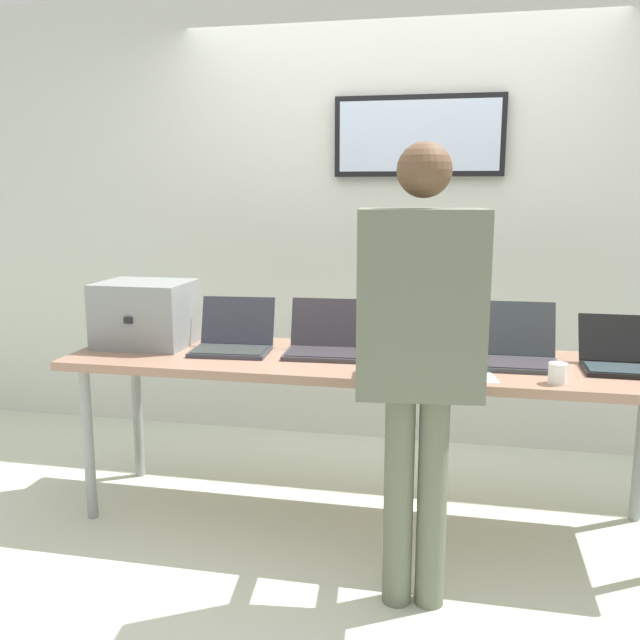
# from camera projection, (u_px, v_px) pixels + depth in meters

# --- Properties ---
(ground) EXTENTS (8.00, 8.00, 0.04)m
(ground) POSITION_uv_depth(u_px,v_px,m) (362.00, 522.00, 3.28)
(ground) COLOR silver
(back_wall) EXTENTS (8.00, 0.11, 2.70)m
(back_wall) POSITION_uv_depth(u_px,v_px,m) (393.00, 221.00, 4.11)
(back_wall) COLOR silver
(back_wall) RESTS_ON ground
(workbench) EXTENTS (2.74, 0.70, 0.79)m
(workbench) POSITION_uv_depth(u_px,v_px,m) (364.00, 370.00, 3.14)
(workbench) COLOR #9A735C
(workbench) RESTS_ON ground
(equipment_box) EXTENTS (0.44, 0.37, 0.32)m
(equipment_box) POSITION_uv_depth(u_px,v_px,m) (146.00, 314.00, 3.38)
(equipment_box) COLOR gray
(equipment_box) RESTS_ON workbench
(laptop_station_0) EXTENTS (0.38, 0.34, 0.24)m
(laptop_station_0) POSITION_uv_depth(u_px,v_px,m) (233.00, 339.00, 3.27)
(laptop_station_0) COLOR #353741
(laptop_station_0) RESTS_ON workbench
(laptop_station_1) EXTENTS (0.39, 0.33, 0.24)m
(laptop_station_1) POSITION_uv_depth(u_px,v_px,m) (327.00, 342.00, 3.22)
(laptop_station_1) COLOR #39353C
(laptop_station_1) RESTS_ON workbench
(laptop_station_2) EXTENTS (0.33, 0.31, 0.25)m
(laptop_station_2) POSITION_uv_depth(u_px,v_px,m) (422.00, 347.00, 3.10)
(laptop_station_2) COLOR #333539
(laptop_station_2) RESTS_ON workbench
(laptop_station_3) EXTENTS (0.33, 0.35, 0.26)m
(laptop_station_3) POSITION_uv_depth(u_px,v_px,m) (520.00, 350.00, 3.04)
(laptop_station_3) COLOR #353B3E
(laptop_station_3) RESTS_ON workbench
(laptop_station_4) EXTENTS (0.35, 0.33, 0.21)m
(laptop_station_4) POSITION_uv_depth(u_px,v_px,m) (624.00, 358.00, 2.94)
(laptop_station_4) COLOR black
(laptop_station_4) RESTS_ON workbench
(person) EXTENTS (0.48, 0.62, 1.70)m
(person) POSITION_uv_depth(u_px,v_px,m) (420.00, 336.00, 2.43)
(person) COLOR #626854
(person) RESTS_ON ground
(coffee_mug) EXTENTS (0.07, 0.07, 0.08)m
(coffee_mug) POSITION_uv_depth(u_px,v_px,m) (558.00, 373.00, 2.72)
(coffee_mug) COLOR white
(coffee_mug) RESTS_ON workbench
(paper_sheet) EXTENTS (0.26, 0.33, 0.00)m
(paper_sheet) POSITION_uv_depth(u_px,v_px,m) (466.00, 373.00, 2.88)
(paper_sheet) COLOR white
(paper_sheet) RESTS_ON workbench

